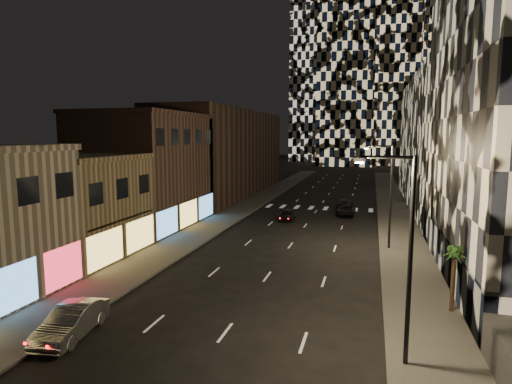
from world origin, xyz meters
The scene contains 18 objects.
sidewalk_left centered at (-10.00, 50.00, 0.07)m, with size 4.00×120.00×0.15m, color #47443F.
sidewalk_right centered at (10.00, 50.00, 0.07)m, with size 4.00×120.00×0.15m, color #47443F.
curb_left centered at (-7.90, 50.00, 0.07)m, with size 0.20×120.00×0.15m, color #4C4C47.
curb_right centered at (7.90, 50.00, 0.07)m, with size 0.20×120.00×0.15m, color #4C4C47.
retail_tan centered at (-17.00, 21.00, 4.00)m, with size 10.00×10.00×8.00m, color #8B7753.
retail_brown centered at (-17.00, 33.50, 6.00)m, with size 10.00×15.00×12.00m, color #50372D.
retail_filler_left centered at (-17.00, 60.00, 7.00)m, with size 10.00×40.00×14.00m, color #50372D.
midrise_base centered at (12.30, 24.50, 1.50)m, with size 0.60×25.00×3.00m, color #383838.
midrise_filler_right centered at (20.00, 57.00, 9.00)m, with size 16.00×40.00×18.00m, color #232326.
tower_left_back centered at (-12.00, 165.00, 60.00)m, with size 24.00×24.00×120.00m, color black.
tower_center_low centered at (-2.00, 140.00, 47.50)m, with size 18.00×18.00×95.00m, color black.
streetlight_near centered at (8.35, 10.00, 5.35)m, with size 2.55×0.25×9.00m.
streetlight_far centered at (8.35, 30.00, 5.35)m, with size 2.55×0.25×9.00m.
car_silver_parked centered at (-7.20, 8.59, 0.79)m, with size 1.66×4.77×1.57m, color gray.
car_dark_midlane centered at (-2.48, 40.31, 0.66)m, with size 1.55×3.86×1.31m, color black.
car_dark_oncoming centered at (3.50, 50.77, 0.61)m, with size 1.72×4.24×1.23m, color black.
car_dark_rightlane centered at (4.00, 45.27, 0.62)m, with size 2.05×4.44×1.23m, color black.
palm_tree centered at (11.50, 16.57, 3.23)m, with size 1.87×1.91×3.74m.
Camera 1 is at (6.90, -8.46, 9.94)m, focal length 30.00 mm.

